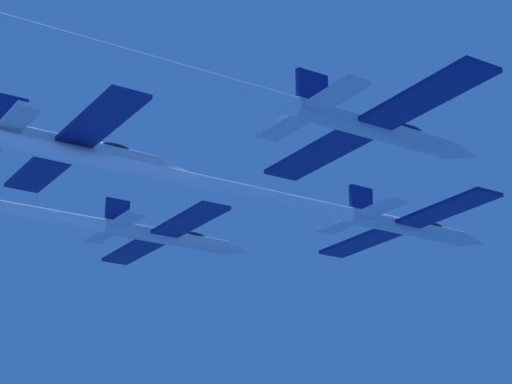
{
  "coord_description": "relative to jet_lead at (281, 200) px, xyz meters",
  "views": [
    {
      "loc": [
        57.04,
        -51.02,
        -24.67
      ],
      "look_at": [
        0.3,
        -15.03,
        -0.25
      ],
      "focal_mm": 65.84,
      "sensor_mm": 36.0,
      "label": 1
    }
  ],
  "objects": [
    {
      "name": "jet_right_wing",
      "position": [
        14.56,
        -18.61,
        -0.1
      ],
      "size": [
        20.0,
        59.07,
        3.31
      ],
      "color": "silver"
    },
    {
      "name": "jet_left_wing",
      "position": [
        -15.83,
        -14.07,
        0.89
      ],
      "size": [
        20.0,
        50.62,
        3.31
      ],
      "color": "silver"
    },
    {
      "name": "jet_lead",
      "position": [
        0.0,
        0.0,
        0.0
      ],
      "size": [
        20.0,
        51.56,
        3.31
      ],
      "color": "silver"
    }
  ]
}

